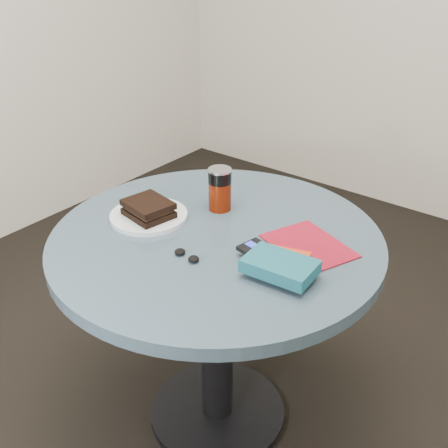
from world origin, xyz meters
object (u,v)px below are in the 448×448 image
Objects in this scene: red_book at (280,258)px; novel at (280,266)px; pepper_grinder at (216,193)px; table at (216,281)px; plate at (149,216)px; headphones at (187,255)px; soda_can at (220,189)px; mp3_player at (251,246)px; sandwich at (148,209)px; magazine at (309,246)px.

novel is (0.04, -0.07, 0.02)m from red_book.
pepper_grinder is at bearing 138.66° from red_book.
table is 5.41× the size of novel.
plate is at bearing -117.38° from pepper_grinder.
pepper_grinder is 0.95× the size of headphones.
novel is (0.40, -0.23, -0.01)m from pepper_grinder.
pepper_grinder reaches higher than plate.
headphones is (0.11, -0.29, -0.06)m from soda_can.
mp3_player is at bearing -7.14° from table.
soda_can reaches higher than red_book.
sandwich is (0.01, -0.01, 0.03)m from plate.
novel is (0.50, -0.02, -0.01)m from sandwich.
red_book is 0.09m from mp3_player.
table is 0.30m from plate.
magazine is 0.12m from red_book.
pepper_grinder is (0.11, 0.21, 0.04)m from plate.
magazine is 0.35m from headphones.
table is at bearing -55.40° from soda_can.
magazine is at bearing 24.81° from table.
plate is 1.53× the size of sandwich.
table is 7.10× the size of soda_can.
novel reaches higher than plate.
plate is at bearing 172.58° from novel.
soda_can is 0.36m from magazine.
plate is at bearing -139.94° from magazine.
table is at bearing -133.34° from magazine.
magazine is (0.49, 0.16, -0.01)m from plate.
mp3_player is at bearing -33.34° from pepper_grinder.
novel is at bearing -2.72° from plate.
soda_can is 0.91× the size of red_book.
magazine is at bearing 50.72° from mp3_player.
sandwich reaches higher than red_book.
plate is 1.74× the size of soda_can.
pepper_grinder reaches higher than novel.
red_book is at bearing -24.47° from pepper_grinder.
table is 0.34m from novel.
table is 11.88× the size of mp3_player.
plate is 1.59× the size of red_book.
red_book is at bearing -79.18° from magazine.
pepper_grinder is (0.10, 0.21, 0.00)m from sandwich.
plate is 2.75× the size of headphones.
plate is at bearing 139.86° from sandwich.
soda_can is at bearing 145.30° from novel.
soda_can is 0.32m from headphones.
soda_can reaches higher than pepper_grinder.
mp3_player is (0.14, -0.02, 0.19)m from table.
table is 11.83× the size of pepper_grinder.
magazine is 2.92× the size of mp3_player.
mp3_player is at bearing 5.44° from sandwich.
plate is at bearing -125.97° from soda_can.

